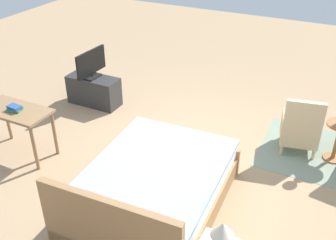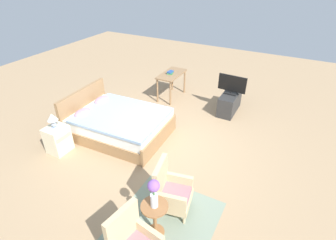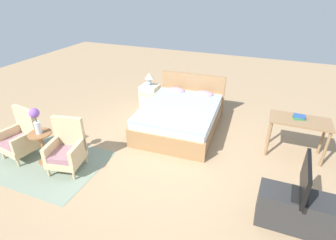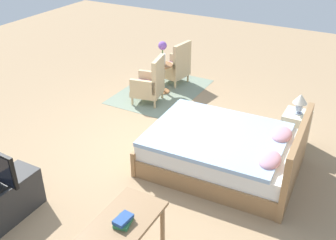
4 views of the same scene
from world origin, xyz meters
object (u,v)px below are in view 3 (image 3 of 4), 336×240
side_table (43,144)px  tv_stand (295,211)px  nightstand (150,96)px  book_stack (299,117)px  bed (181,116)px  table_lamp (149,77)px  armchair_by_window_left (21,138)px  vanity_desk (299,125)px  flower_vase (36,118)px  armchair_by_window_right (67,150)px  tv_flatscreen (305,180)px

side_table → tv_stand: 4.18m
nightstand → book_stack: size_ratio=2.71×
bed → table_lamp: 1.44m
armchair_by_window_left → book_stack: armchair_by_window_left is taller
vanity_desk → flower_vase: bearing=-155.7°
flower_vase → table_lamp: bearing=74.8°
nightstand → tv_stand: (3.40, -2.73, -0.03)m
vanity_desk → armchair_by_window_left: bearing=-158.3°
armchair_by_window_right → nightstand: 2.85m
bed → armchair_by_window_right: bearing=-123.2°
bed → flower_vase: flower_vase is taller
nightstand → armchair_by_window_right: bearing=-95.1°
bed → nightstand: (-1.12, 0.75, -0.00)m
armchair_by_window_right → vanity_desk: armchair_by_window_right is taller
table_lamp → armchair_by_window_left: bearing=-114.7°
armchair_by_window_right → tv_flatscreen: tv_flatscreen is taller
armchair_by_window_right → side_table: 0.53m
tv_stand → tv_flatscreen: (0.00, -0.00, 0.53)m
flower_vase → armchair_by_window_right: bearing=1.7°
tv_stand → flower_vase: bearing=-178.4°
armchair_by_window_left → vanity_desk: armchair_by_window_left is taller
nightstand → bed: bearing=-33.8°
armchair_by_window_left → side_table: armchair_by_window_left is taller
flower_vase → tv_flatscreen: (4.18, 0.12, -0.11)m
nightstand → tv_flatscreen: bearing=-38.8°
bed → nightstand: size_ratio=3.72×
tv_flatscreen → bed: bearing=139.0°
nightstand → side_table: bearing=-105.2°
side_table → tv_flatscreen: size_ratio=0.82×
book_stack → nightstand: bearing=164.9°
side_table → table_lamp: bearing=74.8°
book_stack → armchair_by_window_left: bearing=-157.9°
vanity_desk → nightstand: bearing=164.6°
side_table → tv_flatscreen: (4.18, 0.12, 0.41)m
armchair_by_window_right → tv_stand: (3.65, 0.10, -0.12)m
armchair_by_window_left → side_table: (0.53, -0.02, -0.00)m
nightstand → table_lamp: 0.51m
side_table → book_stack: book_stack is taller
nightstand → table_lamp: bearing=90.0°
flower_vase → bed: bearing=48.0°
side_table → flower_vase: bearing=135.0°
table_lamp → vanity_desk: bearing=-15.4°
side_table → flower_vase: 0.52m
flower_vase → book_stack: (4.19, 1.93, -0.11)m
armchair_by_window_right → armchair_by_window_left: bearing=180.0°
tv_stand → armchair_by_window_right: bearing=-178.4°
flower_vase → tv_flatscreen: size_ratio=0.65×
side_table → vanity_desk: size_ratio=0.58×
vanity_desk → book_stack: (-0.03, 0.03, 0.15)m
tv_stand → tv_flatscreen: 0.53m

